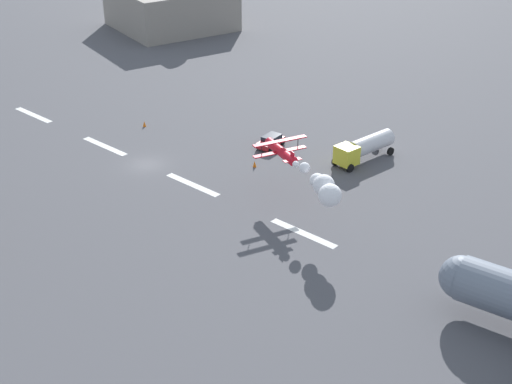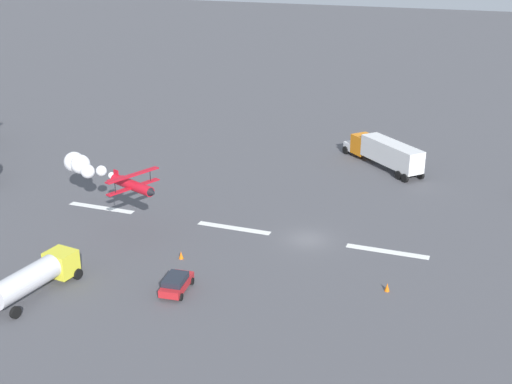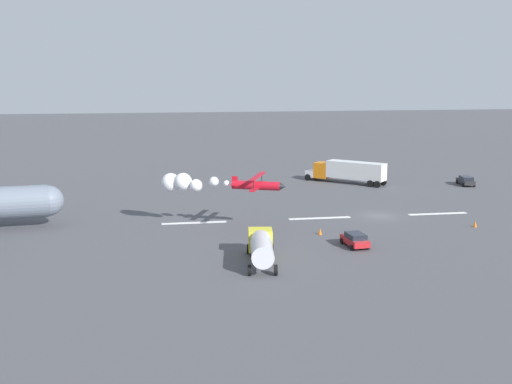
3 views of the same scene
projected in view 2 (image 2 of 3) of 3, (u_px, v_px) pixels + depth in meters
ground_plane at (308, 239)px, 66.99m from camera, size 440.00×440.00×0.00m
runway_stripe_2 at (387, 251)px, 64.45m from camera, size 8.00×0.90×0.01m
runway_stripe_3 at (234, 228)px, 69.53m from camera, size 8.00×0.90×0.01m
runway_stripe_4 at (102, 208)px, 74.61m from camera, size 8.00×0.90×0.01m
stunt_biplane_red at (91, 169)px, 70.89m from camera, size 14.33×8.60×2.41m
semi_truck_orange at (385, 152)px, 86.66m from camera, size 12.10×11.39×3.70m
fuel_tanker_truck at (36, 276)px, 56.29m from camera, size 3.81×8.80×2.90m
airport_staff_sedan at (176, 283)px, 57.07m from camera, size 2.36×4.17×1.52m
traffic_cone_near at (387, 287)px, 57.26m from camera, size 0.44×0.44×0.75m
traffic_cone_far at (181, 255)px, 62.94m from camera, size 0.44×0.44×0.75m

